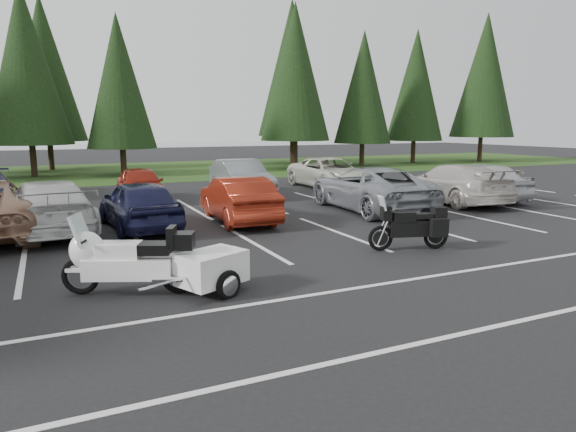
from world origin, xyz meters
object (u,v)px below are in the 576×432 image
at_px(touring_motorcycle, 129,254).
at_px(car_near_5, 238,199).
at_px(car_near_8, 477,181).
at_px(cargo_trailer, 212,272).
at_px(car_near_7, 453,183).
at_px(adventure_motorcycle, 409,222).
at_px(car_near_3, 49,207).
at_px(car_near_6, 370,188).
at_px(car_far_4, 330,173).
at_px(car_far_2, 140,184).
at_px(car_far_3, 241,178).
at_px(car_near_4, 139,204).

bearing_deg(touring_motorcycle, car_near_5, 78.44).
height_order(car_near_8, cargo_trailer, car_near_8).
bearing_deg(car_near_5, car_near_7, -175.97).
height_order(car_near_8, adventure_motorcycle, car_near_8).
distance_m(car_near_3, car_near_6, 10.59).
bearing_deg(cargo_trailer, touring_motorcycle, 134.18).
relative_size(car_near_7, car_far_4, 1.00).
distance_m(car_near_7, car_far_2, 12.50).
distance_m(car_far_3, touring_motorcycle, 13.24).
bearing_deg(car_far_2, car_far_3, -0.69).
distance_m(car_near_4, car_far_3, 7.63).
bearing_deg(car_near_5, cargo_trailer, 69.57).
relative_size(car_near_6, car_far_2, 1.39).
distance_m(car_near_8, car_far_3, 9.90).
xyz_separation_m(car_near_5, car_near_7, (9.06, 0.16, 0.05)).
bearing_deg(cargo_trailer, car_near_4, 68.17).
bearing_deg(car_near_5, car_near_8, -174.92).
xyz_separation_m(touring_motorcycle, adventure_motorcycle, (6.74, 0.58, -0.07)).
distance_m(car_near_3, adventure_motorcycle, 9.99).
xyz_separation_m(car_near_5, car_far_3, (2.15, 5.63, 0.06)).
relative_size(car_near_7, car_far_2, 1.30).
height_order(car_near_8, car_far_4, car_near_8).
distance_m(car_near_3, car_near_7, 14.54).
height_order(car_near_5, touring_motorcycle, touring_motorcycle).
bearing_deg(car_far_3, car_far_4, 11.47).
relative_size(car_near_5, car_far_3, 0.92).
distance_m(car_far_3, adventure_motorcycle, 11.04).
height_order(car_near_6, adventure_motorcycle, car_near_6).
bearing_deg(car_far_4, car_near_8, -60.85).
bearing_deg(cargo_trailer, adventure_motorcycle, -11.84).
relative_size(car_near_5, car_near_8, 0.94).
height_order(car_near_6, car_far_3, car_near_6).
xyz_separation_m(car_near_8, adventure_motorcycle, (-8.01, -5.78, -0.11)).
distance_m(car_near_4, touring_motorcycle, 6.16).
bearing_deg(car_far_4, car_far_3, -170.88).
relative_size(car_near_8, car_far_3, 0.98).
xyz_separation_m(car_near_5, car_far_2, (-2.10, 5.79, -0.03)).
distance_m(car_near_4, adventure_motorcycle, 7.82).
bearing_deg(car_near_3, touring_motorcycle, 95.49).
relative_size(car_near_4, car_far_4, 0.82).
height_order(car_near_4, touring_motorcycle, touring_motorcycle).
relative_size(car_near_8, adventure_motorcycle, 2.06).
bearing_deg(cargo_trailer, car_far_2, 62.73).
height_order(car_near_6, car_far_2, car_near_6).
height_order(car_far_2, car_far_3, car_far_3).
height_order(car_near_8, car_far_2, car_near_8).
relative_size(car_far_3, touring_motorcycle, 1.75).
distance_m(car_far_2, car_far_3, 4.25).
distance_m(car_near_4, car_far_2, 5.80).
relative_size(touring_motorcycle, cargo_trailer, 1.60).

